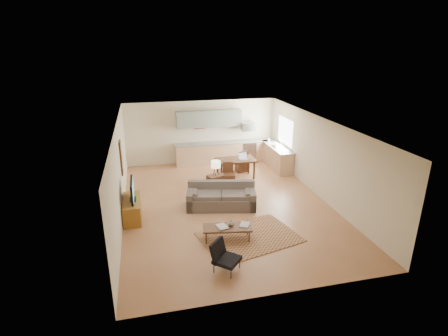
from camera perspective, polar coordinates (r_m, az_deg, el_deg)
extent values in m
plane|color=#A66B45|center=(11.54, 0.34, -5.88)|extent=(9.00, 9.00, 0.00)
plane|color=white|center=(10.65, 0.37, 7.34)|extent=(9.00, 9.00, 0.00)
plane|color=beige|center=(15.25, -3.64, 5.91)|extent=(6.50, 0.00, 6.50)
plane|color=beige|center=(7.12, 9.07, -11.28)|extent=(6.50, 0.00, 6.50)
plane|color=beige|center=(10.77, -16.70, -0.87)|extent=(0.00, 9.00, 9.00)
plane|color=beige|center=(12.16, 15.42, 1.61)|extent=(0.00, 9.00, 9.00)
cube|color=#A5A8AD|center=(15.64, 3.88, 2.84)|extent=(0.62, 0.62, 0.90)
cube|color=#A5A8AD|center=(15.37, 3.95, 6.78)|extent=(0.62, 0.40, 0.35)
cube|color=gray|center=(15.01, -2.44, 8.06)|extent=(2.80, 0.34, 0.70)
cube|color=white|center=(14.69, 9.95, 5.92)|extent=(0.02, 1.40, 1.05)
cube|color=brown|center=(9.70, 4.19, -11.20)|extent=(2.89, 2.32, 0.02)
imported|color=maroon|center=(9.33, -1.04, -9.70)|extent=(0.38, 0.43, 0.03)
imported|color=navy|center=(9.51, 2.69, -9.12)|extent=(0.50, 0.52, 0.02)
imported|color=black|center=(9.41, 1.15, -8.91)|extent=(0.22, 0.22, 0.18)
imported|color=#EEE5BF|center=(15.38, 7.33, 4.62)|extent=(0.11, 0.11, 0.19)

